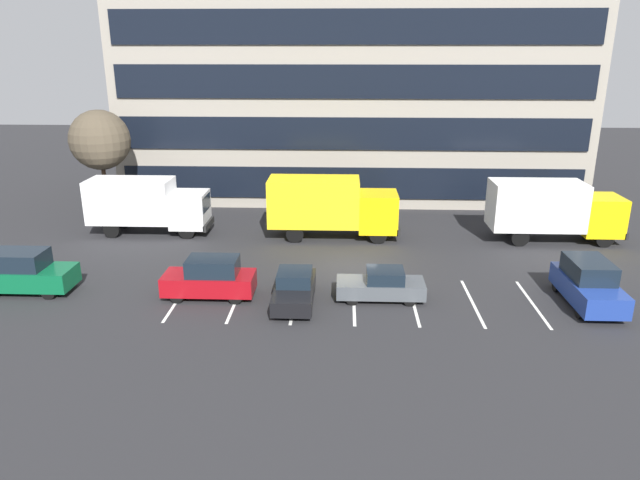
# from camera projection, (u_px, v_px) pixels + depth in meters

# --- Properties ---
(ground_plane) EXTENTS (120.00, 120.00, 0.00)m
(ground_plane) POSITION_uv_depth(u_px,v_px,m) (353.00, 267.00, 31.94)
(ground_plane) COLOR #262628
(office_building) EXTENTS (34.96, 11.84, 21.60)m
(office_building) POSITION_uv_depth(u_px,v_px,m) (352.00, 56.00, 45.57)
(office_building) COLOR gray
(office_building) RESTS_ON ground_plane
(lot_markings) EXTENTS (16.94, 5.40, 0.01)m
(lot_markings) POSITION_uv_depth(u_px,v_px,m) (354.00, 301.00, 27.69)
(lot_markings) COLOR silver
(lot_markings) RESTS_ON ground_plane
(box_truck_yellow_all) EXTENTS (8.14, 2.70, 3.77)m
(box_truck_yellow_all) POSITION_uv_depth(u_px,v_px,m) (330.00, 205.00, 36.30)
(box_truck_yellow_all) COLOR yellow
(box_truck_yellow_all) RESTS_ON ground_plane
(box_truck_white) EXTENTS (7.63, 2.53, 3.54)m
(box_truck_white) POSITION_uv_depth(u_px,v_px,m) (146.00, 203.00, 37.18)
(box_truck_white) COLOR white
(box_truck_white) RESTS_ON ground_plane
(box_truck_yellow) EXTENTS (8.01, 2.65, 3.71)m
(box_truck_yellow) POSITION_uv_depth(u_px,v_px,m) (553.00, 208.00, 35.64)
(box_truck_yellow) COLOR yellow
(box_truck_yellow) RESTS_ON ground_plane
(suv_navy) EXTENTS (1.99, 4.70, 2.12)m
(suv_navy) POSITION_uv_depth(u_px,v_px,m) (588.00, 283.00, 27.04)
(suv_navy) COLOR navy
(suv_navy) RESTS_ON ground_plane
(sedan_charcoal) EXTENTS (4.17, 1.74, 1.49)m
(sedan_charcoal) POSITION_uv_depth(u_px,v_px,m) (381.00, 285.00, 27.69)
(sedan_charcoal) COLOR #474C51
(sedan_charcoal) RESTS_ON ground_plane
(suv_maroon) EXTENTS (4.35, 1.84, 1.97)m
(suv_maroon) POSITION_uv_depth(u_px,v_px,m) (210.00, 278.00, 27.87)
(suv_maroon) COLOR maroon
(suv_maroon) RESTS_ON ground_plane
(suv_forest) EXTENTS (4.63, 1.96, 2.09)m
(suv_forest) POSITION_uv_depth(u_px,v_px,m) (24.00, 272.00, 28.43)
(suv_forest) COLOR #0C5933
(suv_forest) RESTS_ON ground_plane
(sedan_black) EXTENTS (1.80, 4.31, 1.54)m
(sedan_black) POSITION_uv_depth(u_px,v_px,m) (295.00, 288.00, 27.24)
(sedan_black) COLOR black
(sedan_black) RESTS_ON ground_plane
(bare_tree) EXTENTS (4.02, 4.02, 7.54)m
(bare_tree) POSITION_uv_depth(u_px,v_px,m) (100.00, 140.00, 39.20)
(bare_tree) COLOR #473323
(bare_tree) RESTS_ON ground_plane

